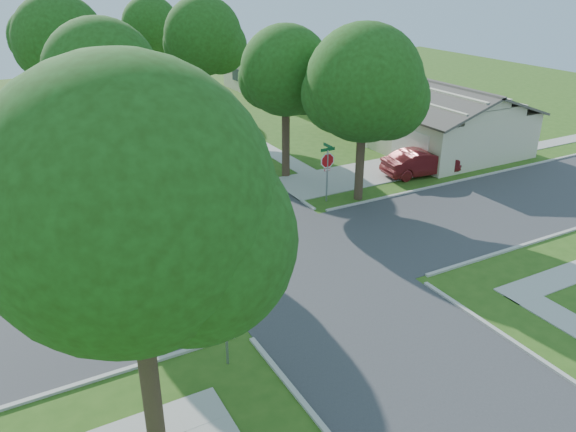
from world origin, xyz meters
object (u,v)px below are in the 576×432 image
(stop_sign_sw, at_px, (225,306))
(car_curb_west, at_px, (64,82))
(tree_w_far, at_px, (38,39))
(tree_e_far, at_px, (151,28))
(car_curb_east, at_px, (130,101))
(house_ne_far, at_px, (290,77))
(tree_e_mid, at_px, (204,40))
(stop_sign_ne, at_px, (327,163))
(tree_w_mid, at_px, (61,44))
(car_driveway, at_px, (421,162))
(tree_w_near, at_px, (104,82))
(tree_sw_corner, at_px, (133,217))
(house_ne_near, at_px, (419,119))
(tree_ne_corner, at_px, (365,89))
(tree_e_near, at_px, (286,75))

(stop_sign_sw, relative_size, car_curb_west, 0.70)
(stop_sign_sw, bearing_deg, tree_w_far, 89.93)
(tree_e_far, xyz_separation_m, car_curb_east, (-3.55, -4.04, -5.34))
(tree_e_far, bearing_deg, house_ne_far, -24.03)
(tree_e_mid, xyz_separation_m, tree_e_far, (-0.00, 13.00, -0.27))
(stop_sign_ne, distance_m, tree_w_mid, 19.31)
(tree_e_mid, bearing_deg, car_driveway, -66.50)
(tree_w_near, distance_m, car_curb_west, 33.40)
(tree_e_far, distance_m, tree_sw_corner, 42.77)
(house_ne_near, bearing_deg, stop_sign_ne, -150.86)
(tree_e_far, xyz_separation_m, tree_w_near, (-9.40, -25.00, 0.14))
(house_ne_far, bearing_deg, tree_ne_corner, -111.23)
(stop_sign_sw, xyz_separation_m, tree_w_far, (0.05, 38.71, 3.48))
(tree_w_near, bearing_deg, car_curb_west, 85.77)
(tree_ne_corner, relative_size, car_curb_east, 2.32)
(tree_ne_corner, distance_m, car_driveway, 7.19)
(tree_w_near, relative_size, car_driveway, 2.00)
(stop_sign_sw, height_order, tree_sw_corner, tree_sw_corner)
(tree_w_far, distance_m, car_curb_east, 8.62)
(car_curb_east, bearing_deg, tree_sw_corner, -98.49)
(stop_sign_ne, xyz_separation_m, car_curb_east, (-3.50, 25.26, -1.39))
(car_driveway, bearing_deg, tree_e_near, 69.96)
(tree_e_mid, distance_m, car_driveway, 17.79)
(tree_w_near, distance_m, tree_ne_corner, 12.02)
(house_ne_near, xyz_separation_m, car_curb_west, (-18.21, 30.87, -0.90))
(tree_sw_corner, distance_m, car_driveway, 23.35)
(tree_sw_corner, height_order, car_driveway, tree_sw_corner)
(tree_e_near, height_order, tree_w_far, tree_e_near)
(tree_e_near, distance_m, car_curb_west, 33.96)
(car_curb_west, bearing_deg, tree_e_near, 106.63)
(stop_sign_sw, relative_size, tree_w_mid, 0.31)
(tree_w_near, bearing_deg, tree_e_mid, 51.92)
(tree_e_mid, bearing_deg, tree_w_near, -128.08)
(tree_e_near, relative_size, house_ne_near, 0.61)
(stop_sign_ne, distance_m, house_ne_near, 12.94)
(tree_sw_corner, distance_m, house_ne_far, 43.20)
(tree_e_mid, xyz_separation_m, tree_sw_corner, (-12.19, -28.00, 0.01))
(tree_ne_corner, xyz_separation_m, house_ne_near, (9.63, 6.79, -4.08))
(tree_e_far, relative_size, car_driveway, 1.95)
(tree_e_near, distance_m, tree_e_mid, 12.02)
(tree_w_mid, height_order, house_ne_near, tree_w_mid)
(tree_e_near, xyz_separation_m, tree_w_mid, (-9.39, 12.00, 0.85))
(tree_e_mid, xyz_separation_m, tree_w_near, (-9.40, -12.00, -0.14))
(tree_e_far, xyz_separation_m, tree_ne_corner, (1.61, -29.80, -0.39))
(house_ne_far, xyz_separation_m, car_curb_west, (-18.21, 12.87, -0.90))
(house_ne_far, bearing_deg, tree_sw_corner, -123.06)
(car_curb_east, bearing_deg, tree_ne_corner, -74.01)
(tree_sw_corner, bearing_deg, tree_w_mid, 84.30)
(tree_e_mid, height_order, car_curb_west, tree_e_mid)
(stop_sign_ne, height_order, house_ne_far, house_ne_far)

